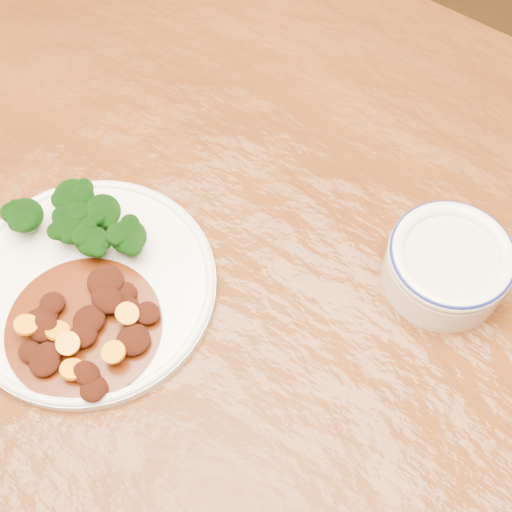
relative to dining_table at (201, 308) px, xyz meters
The scene contains 6 objects.
ground 0.67m from the dining_table, ahead, with size 4.00×4.00×0.00m, color #412610.
dining_table is the anchor object (origin of this frame).
dinner_plate 0.13m from the dining_table, 132.60° to the right, with size 0.23×0.23×0.01m.
broccoli_florets 0.16m from the dining_table, 162.70° to the right, with size 0.13×0.08×0.04m.
mince_stew 0.15m from the dining_table, 109.01° to the right, with size 0.14×0.14×0.03m.
dip_bowl 0.25m from the dining_table, 33.51° to the left, with size 0.11×0.11×0.05m.
Camera 1 is at (0.23, -0.23, 1.33)m, focal length 50.00 mm.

